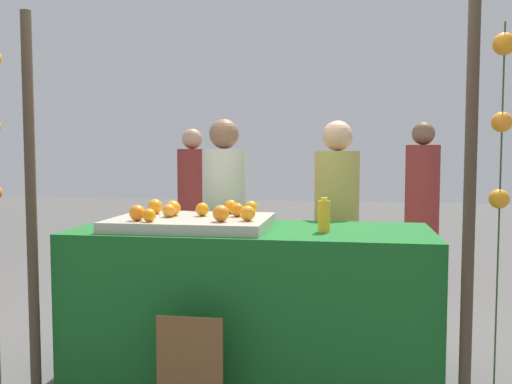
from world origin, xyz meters
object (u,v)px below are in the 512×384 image
Objects in this scene: orange_0 at (237,210)px; vendor_right at (336,240)px; chalkboard_sign at (190,372)px; stall_counter at (252,304)px; orange_1 at (231,207)px; juice_bottle at (324,216)px; vendor_left at (224,236)px.

vendor_right reaches higher than orange_0.
orange_0 is 0.94m from vendor_right.
orange_0 is 0.15× the size of chalkboard_sign.
orange_0 reaches higher than stall_counter.
orange_1 is 0.44× the size of juice_bottle.
vendor_right is (0.57, 0.70, -0.27)m from orange_0.
stall_counter is at bearing -51.36° from orange_1.
orange_0 is 0.18m from orange_1.
orange_1 is 0.05× the size of vendor_right.
stall_counter is 0.56m from orange_0.
juice_bottle is (0.42, -0.08, 0.53)m from stall_counter.
juice_bottle is 0.86m from vendor_right.
juice_bottle is at bearing 40.72° from chalkboard_sign.
juice_bottle is at bearing -13.98° from orange_0.
juice_bottle is at bearing -10.78° from stall_counter.
chalkboard_sign is at bearing -116.38° from vendor_right.
juice_bottle is (0.51, -0.13, -0.01)m from orange_0.
vendor_right is at bearing 1.39° from vendor_left.
orange_1 is 0.65m from juice_bottle.
juice_bottle is 0.12× the size of vendor_left.
vendor_left is (-0.16, 0.51, -0.26)m from orange_1.
orange_0 is at bearing 166.02° from juice_bottle.
vendor_right reaches higher than stall_counter.
vendor_left reaches higher than juice_bottle.
chalkboard_sign is at bearing -108.10° from stall_counter.
orange_1 reaches higher than chalkboard_sign.
chalkboard_sign is 0.35× the size of vendor_left.
orange_0 is at bearing -65.91° from orange_1.
orange_1 is at bearing -73.19° from vendor_left.
stall_counter is at bearing 71.90° from chalkboard_sign.
orange_1 is (-0.17, 0.21, 0.55)m from stall_counter.
orange_1 is at bearing 114.09° from orange_0.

